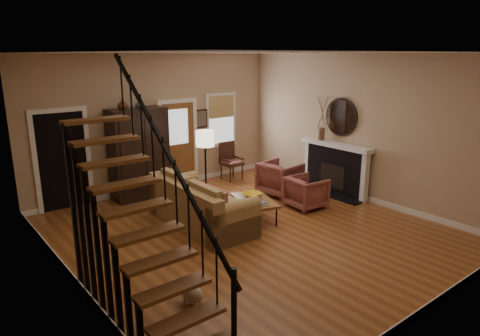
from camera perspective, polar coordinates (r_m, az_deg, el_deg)
room at (r=8.97m, az=-8.03°, el=3.42°), size 7.00×7.33×3.30m
staircase at (r=5.26m, az=-13.15°, el=-4.04°), size 0.94×2.80×3.20m
fireplace at (r=10.50m, az=12.69°, el=0.59°), size 0.33×1.95×2.30m
armoire at (r=10.14m, az=-13.35°, el=1.86°), size 1.30×0.60×2.10m
vase_a at (r=9.72m, az=-15.38°, el=8.21°), size 0.24×0.24×0.25m
vase_b at (r=9.88m, az=-13.23°, el=8.34°), size 0.20×0.20×0.21m
sofa at (r=8.42m, az=-5.17°, el=-4.72°), size 1.10×2.44×0.90m
coffee_table at (r=8.76m, az=1.98°, el=-5.52°), size 0.95×1.26×0.43m
bowl at (r=8.81m, az=1.60°, el=-3.61°), size 0.38×0.38×0.09m
books at (r=8.39m, az=2.70°, el=-4.73°), size 0.20×0.28×0.05m
armchair_left at (r=9.49m, az=8.83°, el=-3.21°), size 0.83×0.81×0.70m
armchair_right at (r=10.28m, az=5.37°, el=-1.36°), size 0.98×0.95×0.80m
floor_lamp at (r=9.19m, az=-4.60°, el=-0.33°), size 0.48×0.48×1.73m
side_chair at (r=11.39m, az=-1.11°, el=0.89°), size 0.54×0.54×1.02m
dog at (r=6.03m, az=-6.34°, el=-16.47°), size 0.32×0.43×0.28m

